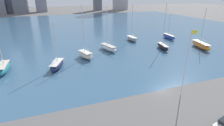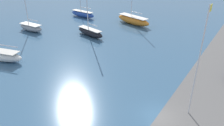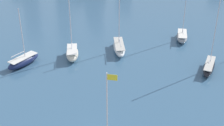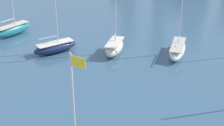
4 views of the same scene
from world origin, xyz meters
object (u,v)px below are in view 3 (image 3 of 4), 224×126
(flag_pole, at_px, (108,116))
(sailboat_navy, at_px, (23,61))
(sailboat_black, at_px, (209,66))
(sailboat_white, at_px, (119,47))
(sailboat_cream, at_px, (72,53))
(sailboat_gray, at_px, (182,36))

(flag_pole, height_order, sailboat_navy, flag_pole)
(sailboat_black, relative_size, sailboat_white, 1.07)
(sailboat_cream, xyz_separation_m, sailboat_black, (26.89, 0.10, -0.18))
(sailboat_black, bearing_deg, sailboat_gray, 121.68)
(flag_pole, height_order, sailboat_white, sailboat_white)
(sailboat_black, height_order, sailboat_navy, sailboat_black)
(sailboat_navy, bearing_deg, flag_pole, -21.81)
(sailboat_cream, height_order, sailboat_black, sailboat_cream)
(flag_pole, distance_m, sailboat_cream, 29.40)
(sailboat_cream, bearing_deg, sailboat_gray, 14.91)
(sailboat_cream, bearing_deg, sailboat_navy, -167.66)
(sailboat_black, relative_size, sailboat_navy, 1.31)
(sailboat_black, height_order, sailboat_white, sailboat_black)
(sailboat_gray, bearing_deg, flag_pole, -103.29)
(sailboat_gray, xyz_separation_m, sailboat_cream, (-21.84, -13.85, 0.20))
(sailboat_black, bearing_deg, flag_pole, -106.78)
(sailboat_gray, relative_size, sailboat_black, 0.96)
(flag_pole, xyz_separation_m, sailboat_black, (13.94, 25.90, -5.74))
(sailboat_gray, bearing_deg, sailboat_navy, -148.96)
(sailboat_white, bearing_deg, sailboat_cream, -165.85)
(flag_pole, bearing_deg, sailboat_cream, 116.64)
(sailboat_cream, relative_size, sailboat_navy, 1.31)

